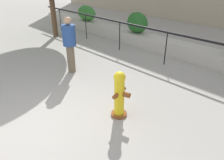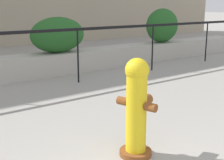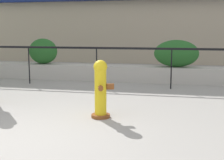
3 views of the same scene
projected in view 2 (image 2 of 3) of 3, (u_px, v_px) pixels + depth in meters
The scene contains 3 objects.
hedge_bush_2 at pixel (58, 35), 7.35m from camera, with size 1.37×0.70×0.84m, color #235B23.
hedge_bush_3 at pixel (162, 26), 9.34m from camera, with size 1.14×0.70×1.01m, color #235B23.
fire_hydrant at pixel (137, 107), 3.30m from camera, with size 0.47×0.48×1.08m.
Camera 2 is at (-1.13, -0.70, 1.61)m, focal length 50.00 mm.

